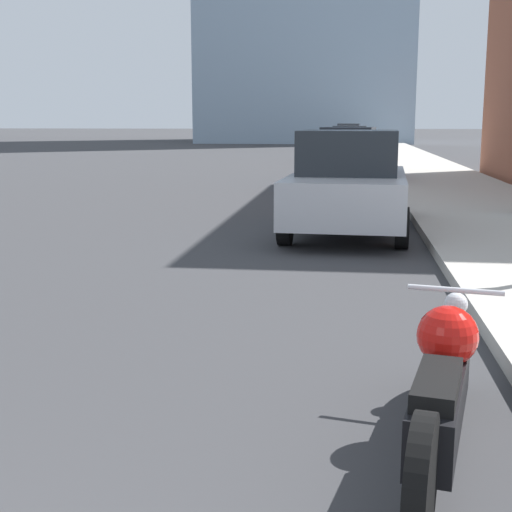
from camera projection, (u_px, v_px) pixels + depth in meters
sidewalk at (402, 155)px, 39.45m from camera, size 3.31×240.00×0.15m
motorcycle at (442, 386)px, 4.05m from camera, size 0.79×2.49×0.81m
parked_car_silver at (349, 183)px, 12.03m from camera, size 2.14×4.46×1.74m
parked_car_blue at (348, 155)px, 22.20m from camera, size 2.25×4.54×1.72m
parked_car_black at (348, 143)px, 34.75m from camera, size 2.09×4.19×1.69m
parked_car_white at (349, 137)px, 47.46m from camera, size 1.95×4.18×1.77m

